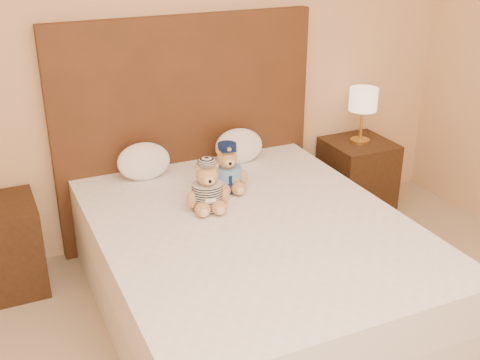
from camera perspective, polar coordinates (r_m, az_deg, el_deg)
name	(u,v)px	position (r m, az deg, el deg)	size (l,w,h in m)	color
bed	(252,267)	(3.37, 1.15, -8.21)	(1.60, 2.00, 0.55)	white
headboard	(187,131)	(4.01, -5.08, 4.67)	(1.75, 0.08, 1.50)	#502B18
nightstand_left	(1,248)	(3.81, -21.73, -5.98)	(0.45, 0.45, 0.55)	#372111
nightstand_right	(357,177)	(4.55, 11.01, 0.33)	(0.45, 0.45, 0.55)	#372111
lamp	(363,102)	(4.36, 11.60, 7.25)	(0.20, 0.20, 0.40)	gold
teddy_police	(227,167)	(3.55, -1.23, 1.22)	(0.25, 0.24, 0.29)	#AD7543
teddy_prisoner	(207,186)	(3.32, -3.11, -0.53)	(0.25, 0.24, 0.28)	#AD7543
pillow_left	(144,160)	(3.78, -9.11, 1.91)	(0.34, 0.22, 0.24)	white
pillow_right	(239,144)	(3.98, -0.08, 3.40)	(0.34, 0.22, 0.24)	white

